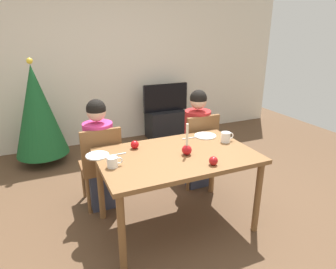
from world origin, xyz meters
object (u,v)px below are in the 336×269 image
Objects in this scene: mug_left at (113,162)px; mug_right at (226,137)px; chair_right at (198,146)px; tv_stand at (166,124)px; candle_centerpiece at (187,148)px; christmas_tree at (37,111)px; plate_left at (97,155)px; tv at (166,98)px; apple_near_candle at (135,145)px; apple_by_left_plate at (213,161)px; person_left_child at (100,156)px; plate_right at (205,136)px; person_right_child at (197,140)px; chair_left at (101,162)px; dining_table at (177,162)px.

mug_left is 1.17m from mug_right.
tv_stand is (0.31, 1.69, -0.27)m from chair_right.
candle_centerpiece is at bearing -1.91° from mug_left.
plate_left is at bearing -75.83° from christmas_tree.
tv is at bearing 82.21° from mug_right.
apple_by_left_plate is (0.49, -0.60, -0.00)m from apple_near_candle.
plate_right is (1.05, -0.34, 0.19)m from person_left_child.
person_right_child reaches higher than tv.
tv reaches higher than apple_by_left_plate.
mug_left is at bearing -74.32° from plate_left.
person_right_child is at bearing 90.00° from chair_right.
mug_left is at bearing 178.09° from candle_centerpiece.
person_left_child is at bearing 90.00° from chair_left.
apple_near_candle reaches higher than dining_table.
plate_left is (-0.09, -0.40, 0.19)m from person_left_child.
plate_right is at bearing -47.69° from christmas_tree.
dining_table is at bearing -110.94° from tv_stand.
tv is 2.05m from plate_right.
christmas_tree is at bearing 119.71° from candle_centerpiece.
chair_right is 0.77× the size of person_left_child.
christmas_tree reaches higher than mug_left.
candle_centerpiece is 0.53m from plate_right.
tv reaches higher than plate_right.
person_left_child reaches higher than plate_right.
christmas_tree is (-1.12, 2.05, 0.09)m from dining_table.
chair_right is 11.55× the size of apple_near_candle.
mug_left is (0.08, -0.27, 0.04)m from plate_left.
tv is at bearing 59.60° from apple_near_candle.
apple_by_left_plate reaches higher than tv_stand.
person_left_child is at bearing -131.27° from tv.
person_right_child is 5.69× the size of plate_left.
person_left_child is at bearing 126.15° from apple_near_candle.
plate_right is (1.14, 0.06, 0.00)m from plate_left.
chair_right reaches higher than plate_left.
dining_table is 6.80× the size of plate_left.
person_left_child is 2.23m from tv_stand.
christmas_tree is 2.71m from apple_by_left_plate.
plate_right is (1.05, -0.31, 0.24)m from chair_left.
chair_left reaches higher than apple_by_left_plate.
apple_near_candle is (-0.31, 0.27, 0.12)m from dining_table.
candle_centerpiece reaches higher than chair_right.
candle_centerpiece is at bearing -21.43° from plate_left.
plate_left is at bearing -126.91° from tv.
person_left_child is 4.01× the size of candle_centerpiece.
plate_left is 1.14m from plate_right.
candle_centerpiece reaches higher than chair_left.
christmas_tree reaches higher than apple_near_candle.
mug_right is at bearing -7.56° from plate_left.
person_left_child is 1.15m from person_right_child.
person_left_child reaches higher than candle_centerpiece.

